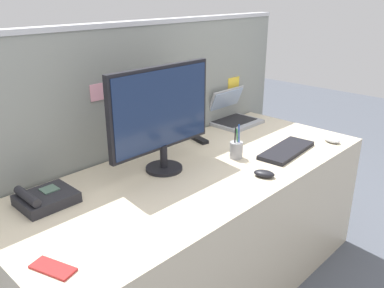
# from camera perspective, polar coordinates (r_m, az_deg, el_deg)

# --- Properties ---
(ground_plane) EXTENTS (10.00, 10.00, 0.00)m
(ground_plane) POSITION_cam_1_polar(r_m,az_deg,el_deg) (2.38, 0.92, -19.47)
(ground_plane) COLOR #4C515B
(desk) EXTENTS (1.98, 0.82, 0.72)m
(desk) POSITION_cam_1_polar(r_m,az_deg,el_deg) (2.16, 0.98, -12.24)
(desk) COLOR beige
(desk) RESTS_ON ground_plane
(cubicle_divider) EXTENTS (2.31, 0.08, 1.40)m
(cubicle_divider) POSITION_cam_1_polar(r_m,az_deg,el_deg) (2.30, -7.18, -0.64)
(cubicle_divider) COLOR gray
(cubicle_divider) RESTS_ON ground_plane
(desktop_monitor) EXTENTS (0.59, 0.18, 0.51)m
(desktop_monitor) POSITION_cam_1_polar(r_m,az_deg,el_deg) (1.89, -4.37, 4.46)
(desktop_monitor) COLOR black
(desktop_monitor) RESTS_ON desk
(laptop) EXTENTS (0.30, 0.27, 0.22)m
(laptop) POSITION_cam_1_polar(r_m,az_deg,el_deg) (2.69, 5.53, 4.15)
(laptop) COLOR #9EA0A8
(laptop) RESTS_ON desk
(desk_phone) EXTENTS (0.22, 0.19, 0.08)m
(desk_phone) POSITION_cam_1_polar(r_m,az_deg,el_deg) (1.77, -20.18, -7.25)
(desk_phone) COLOR #232328
(desk_phone) RESTS_ON desk
(keyboard_main) EXTENTS (0.40, 0.18, 0.02)m
(keyboard_main) POSITION_cam_1_polar(r_m,az_deg,el_deg) (2.25, 13.28, -0.87)
(keyboard_main) COLOR black
(keyboard_main) RESTS_ON desk
(computer_mouse_right_hand) EXTENTS (0.09, 0.11, 0.03)m
(computer_mouse_right_hand) POSITION_cam_1_polar(r_m,az_deg,el_deg) (1.93, 10.21, -4.16)
(computer_mouse_right_hand) COLOR black
(computer_mouse_right_hand) RESTS_ON desk
(computer_mouse_left_hand) EXTENTS (0.07, 0.11, 0.03)m
(computer_mouse_left_hand) POSITION_cam_1_polar(r_m,az_deg,el_deg) (2.47, 19.27, 0.57)
(computer_mouse_left_hand) COLOR silver
(computer_mouse_left_hand) RESTS_ON desk
(pen_cup) EXTENTS (0.07, 0.07, 0.18)m
(pen_cup) POSITION_cam_1_polar(r_m,az_deg,el_deg) (2.11, 6.30, -0.79)
(pen_cup) COLOR #99999E
(pen_cup) RESTS_ON desk
(cell_phone_red_case) EXTENTS (0.11, 0.16, 0.01)m
(cell_phone_red_case) POSITION_cam_1_polar(r_m,az_deg,el_deg) (1.40, -19.15, -16.31)
(cell_phone_red_case) COLOR #B22323
(cell_phone_red_case) RESTS_ON desk
(tv_remote) EXTENTS (0.08, 0.18, 0.02)m
(tv_remote) POSITION_cam_1_polar(r_m,az_deg,el_deg) (2.37, 0.78, 0.78)
(tv_remote) COLOR black
(tv_remote) RESTS_ON desk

